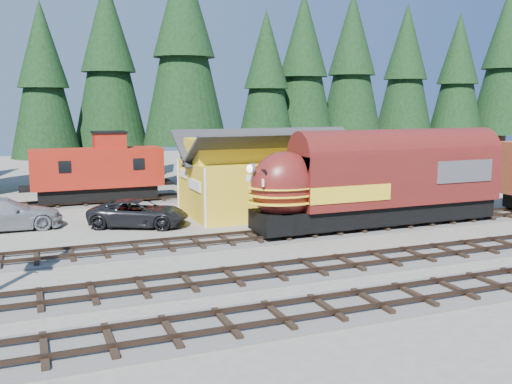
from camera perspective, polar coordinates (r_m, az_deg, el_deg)
name	(u,v)px	position (r m, az deg, el deg)	size (l,w,h in m)	color
ground	(370,249)	(28.17, 11.37, -5.64)	(120.00, 120.00, 0.00)	#6B665B
track_siding	(473,217)	(37.32, 20.89, -2.40)	(68.00, 3.20, 0.33)	#4C4947
track_spur	(108,202)	(41.60, -14.61, -0.99)	(32.00, 3.20, 0.33)	#4C4947
depot	(281,166)	(36.71, 2.48, 2.59)	(12.80, 7.00, 5.30)	gold
conifer_backdrop	(260,64)	(52.00, 0.36, 12.72)	(77.73, 23.45, 17.37)	black
locomotive	(373,185)	(32.42, 11.57, 0.68)	(15.39, 3.06, 4.18)	black
caboose	(98,171)	(41.22, -15.51, 2.07)	(8.87, 2.57, 4.61)	black
pickup_truck_a	(139,213)	(33.17, -11.64, -2.08)	(2.58, 5.59, 1.55)	black
pickup_truck_b	(2,214)	(34.48, -24.03, -2.03)	(2.56, 6.30, 1.83)	#95989C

